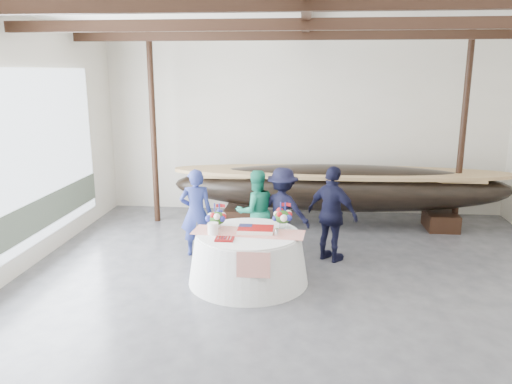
{
  "coord_description": "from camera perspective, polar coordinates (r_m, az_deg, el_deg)",
  "views": [
    {
      "loc": [
        -0.01,
        -6.65,
        3.53
      ],
      "look_at": [
        -0.9,
        2.76,
        1.25
      ],
      "focal_mm": 35.0,
      "sensor_mm": 36.0,
      "label": 1
    }
  ],
  "objects": [
    {
      "name": "guest_man_left",
      "position": [
        9.92,
        3.05,
        -2.1
      ],
      "size": [
        1.25,
        0.94,
        1.71
      ],
      "primitive_type": "imported",
      "rotation": [
        0.0,
        0.0,
        2.83
      ],
      "color": "black",
      "rests_on": "ground"
    },
    {
      "name": "tabletop_items",
      "position": [
        8.58,
        -1.12,
        -3.4
      ],
      "size": [
        1.94,
        1.0,
        0.4
      ],
      "color": "red",
      "rests_on": "banquet_table"
    },
    {
      "name": "pavilion_structure",
      "position": [
        7.48,
        5.72,
        17.11
      ],
      "size": [
        9.8,
        11.76,
        4.5
      ],
      "color": "black",
      "rests_on": "ground"
    },
    {
      "name": "open_bay",
      "position": [
        9.27,
        -26.93,
        1.48
      ],
      "size": [
        0.03,
        7.0,
        3.2
      ],
      "color": "silver",
      "rests_on": "ground"
    },
    {
      "name": "guest_woman_teal",
      "position": [
        9.92,
        -0.04,
        -2.22
      ],
      "size": [
        0.99,
        0.9,
        1.66
      ],
      "primitive_type": "imported",
      "rotation": [
        0.0,
        0.0,
        3.55
      ],
      "color": "#1A8666",
      "rests_on": "ground"
    },
    {
      "name": "guest_man_right",
      "position": [
        9.52,
        8.72,
        -2.52
      ],
      "size": [
        1.13,
        1.0,
        1.84
      ],
      "primitive_type": "imported",
      "rotation": [
        0.0,
        0.0,
        2.5
      ],
      "color": "black",
      "rests_on": "ground"
    },
    {
      "name": "wall_back",
      "position": [
        12.72,
        5.48,
        7.73
      ],
      "size": [
        10.0,
        0.02,
        4.5
      ],
      "primitive_type": "cube",
      "color": "silver",
      "rests_on": "ground"
    },
    {
      "name": "guest_woman_blue",
      "position": [
        9.81,
        -6.87,
        -2.33
      ],
      "size": [
        0.7,
        0.54,
        1.72
      ],
      "primitive_type": "imported",
      "rotation": [
        0.0,
        0.0,
        3.37
      ],
      "color": "navy",
      "rests_on": "ground"
    },
    {
      "name": "banquet_table",
      "position": [
        8.63,
        -0.89,
        -7.43
      ],
      "size": [
        2.06,
        2.06,
        0.88
      ],
      "color": "silver",
      "rests_on": "ground"
    },
    {
      "name": "longboat_display",
      "position": [
        11.7,
        9.56,
        0.54
      ],
      "size": [
        7.77,
        1.55,
        1.46
      ],
      "color": "black",
      "rests_on": "ground"
    },
    {
      "name": "floor",
      "position": [
        7.53,
        5.0,
        -14.45
      ],
      "size": [
        10.0,
        12.0,
        0.01
      ],
      "primitive_type": "cube",
      "color": "#3D3D42",
      "rests_on": "ground"
    }
  ]
}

